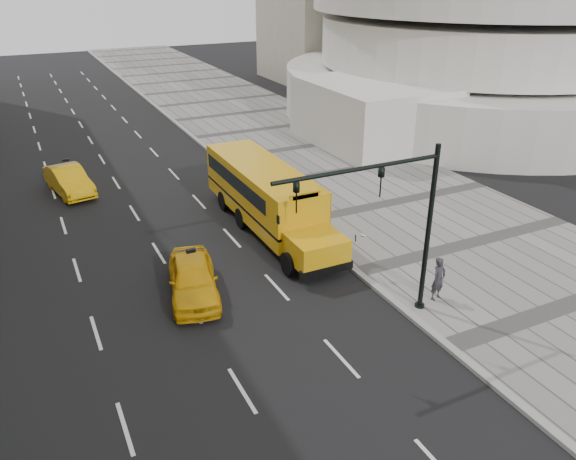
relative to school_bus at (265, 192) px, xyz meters
name	(u,v)px	position (x,y,z in m)	size (l,w,h in m)	color
ground	(180,249)	(-4.50, -0.59, -1.76)	(140.00, 140.00, 0.00)	black
sidewalk_museum	(397,203)	(7.50, -0.59, -1.69)	(12.00, 140.00, 0.15)	gray
curb_museum	(298,223)	(1.50, -0.59, -1.69)	(0.30, 140.00, 0.15)	gray
school_bus	(265,192)	(0.00, 0.00, 0.00)	(2.96, 11.56, 3.19)	orange
taxi_near	(193,279)	(-5.15, -4.75, -1.00)	(1.80, 4.47, 1.52)	#E1A20A
taxi_far	(69,180)	(-8.10, 8.86, -1.01)	(1.60, 4.57, 1.51)	#E1A20A
pedestrian	(439,279)	(3.01, -9.25, -0.75)	(0.63, 0.41, 1.73)	#2E2A32
traffic_signal	(397,216)	(0.69, -9.41, 2.33)	(6.18, 0.36, 6.40)	black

